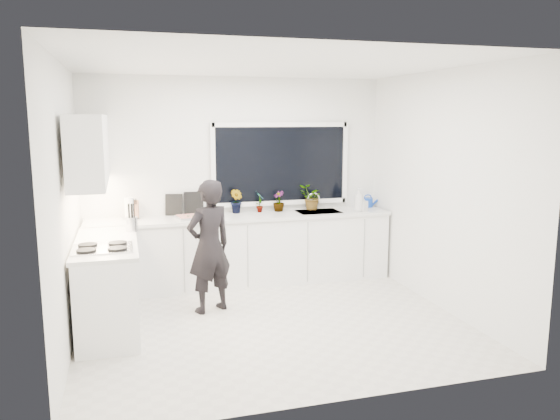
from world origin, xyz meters
name	(u,v)px	position (x,y,z in m)	size (l,w,h in m)	color
floor	(272,323)	(0.00, 0.00, -0.01)	(4.00, 3.50, 0.02)	beige
wall_back	(237,180)	(0.00, 1.76, 1.35)	(4.00, 0.02, 2.70)	white
wall_left	(64,207)	(-2.01, 0.00, 1.35)	(0.02, 3.50, 2.70)	white
wall_right	(442,191)	(2.01, 0.00, 1.35)	(0.02, 3.50, 2.70)	white
ceiling	(271,63)	(0.00, 0.00, 2.71)	(4.00, 3.50, 0.02)	white
window	(281,164)	(0.60, 1.73, 1.55)	(1.80, 0.02, 1.00)	black
base_cabinets_back	(243,251)	(0.00, 1.45, 0.44)	(3.92, 0.58, 0.88)	white
base_cabinets_left	(108,286)	(-1.67, 0.35, 0.44)	(0.58, 1.60, 0.88)	white
countertop_back	(243,217)	(0.00, 1.44, 0.90)	(3.94, 0.62, 0.04)	silver
countertop_left	(106,243)	(-1.67, 0.35, 0.90)	(0.62, 1.60, 0.04)	silver
upper_cabinets	(90,149)	(-1.79, 0.70, 1.85)	(0.34, 2.10, 0.70)	white
sink	(318,215)	(1.05, 1.45, 0.87)	(0.58, 0.42, 0.14)	silver
faucet	(314,201)	(1.05, 1.65, 1.03)	(0.03, 0.03, 0.22)	silver
stovetop	(102,248)	(-1.69, 0.00, 0.94)	(0.56, 0.48, 0.03)	black
person	(209,246)	(-0.58, 0.53, 0.75)	(0.55, 0.36, 1.50)	black
pizza_tray	(194,217)	(-0.64, 1.42, 0.94)	(0.41, 0.31, 0.03)	silver
pizza	(194,216)	(-0.64, 1.42, 0.95)	(0.38, 0.27, 0.01)	red
watering_can	(368,202)	(1.85, 1.61, 0.98)	(0.14, 0.14, 0.13)	#133EB3
paper_towel_roll	(129,209)	(-1.42, 1.55, 1.05)	(0.11, 0.11, 0.26)	white
knife_block	(133,210)	(-1.36, 1.59, 1.03)	(0.13, 0.10, 0.22)	#9D7A49
utensil_crock	(132,224)	(-1.40, 0.80, 1.00)	(0.13, 0.13, 0.16)	silver
picture_frame_large	(174,205)	(-0.85, 1.69, 1.06)	(0.22, 0.02, 0.28)	black
picture_frame_small	(194,203)	(-0.60, 1.69, 1.07)	(0.25, 0.02, 0.30)	black
herb_plants	(289,199)	(0.67, 1.61, 1.08)	(1.31, 0.30, 0.34)	#26662D
soap_bottles	(360,201)	(1.59, 1.30, 1.07)	(0.21, 0.17, 0.32)	#D8BF66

